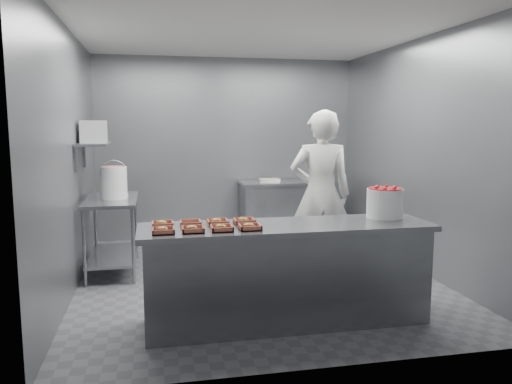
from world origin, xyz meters
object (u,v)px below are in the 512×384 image
(tray_4, at_px, (162,224))
(tray_5, at_px, (190,223))
(service_counter, at_px, (287,273))
(back_counter, at_px, (288,210))
(worker, at_px, (321,194))
(strawberry_tub, at_px, (385,202))
(glaze_bucket, at_px, (114,182))
(appliance, at_px, (94,132))
(tray_1, at_px, (193,229))
(prep_table, at_px, (112,223))
(tray_3, at_px, (250,227))
(tray_6, at_px, (217,222))
(tray_7, at_px, (244,221))
(tray_0, at_px, (163,230))
(tray_2, at_px, (221,228))

(tray_4, bearing_deg, tray_5, 0.00)
(service_counter, bearing_deg, back_counter, 74.52)
(worker, relative_size, strawberry_tub, 5.69)
(tray_4, xyz_separation_m, glaze_bucket, (-0.52, 1.78, 0.18))
(appliance, bearing_deg, worker, -18.72)
(back_counter, bearing_deg, tray_1, -117.25)
(prep_table, bearing_deg, appliance, 166.98)
(back_counter, bearing_deg, tray_3, -110.47)
(tray_6, xyz_separation_m, appliance, (-1.22, 1.86, 0.77))
(tray_6, distance_m, glaze_bucket, 2.05)
(tray_7, height_order, strawberry_tub, strawberry_tub)
(prep_table, distance_m, appliance, 1.11)
(prep_table, relative_size, back_counter, 0.80)
(glaze_bucket, bearing_deg, worker, -14.80)
(tray_4, distance_m, tray_7, 0.72)
(tray_6, xyz_separation_m, strawberry_tub, (1.60, -0.00, 0.13))
(tray_4, xyz_separation_m, worker, (1.84, 1.15, 0.05))
(back_counter, xyz_separation_m, tray_0, (-1.98, -3.38, 0.47))
(tray_5, relative_size, tray_6, 1.00)
(back_counter, bearing_deg, tray_0, -120.37)
(tray_4, bearing_deg, worker, 32.12)
(worker, bearing_deg, tray_1, 53.10)
(tray_1, height_order, tray_3, same)
(tray_5, bearing_deg, tray_6, -0.00)
(back_counter, xyz_separation_m, tray_5, (-1.74, -3.12, 0.47))
(service_counter, xyz_separation_m, worker, (0.75, 1.29, 0.52))
(back_counter, xyz_separation_m, tray_2, (-1.50, -3.38, 0.47))
(tray_3, bearing_deg, prep_table, 121.71)
(tray_4, height_order, tray_5, tray_4)
(tray_0, distance_m, tray_1, 0.24)
(tray_0, bearing_deg, tray_3, 0.00)
(prep_table, relative_size, appliance, 3.49)
(tray_5, relative_size, tray_7, 1.00)
(service_counter, relative_size, tray_4, 13.88)
(service_counter, xyz_separation_m, tray_0, (-1.08, -0.13, 0.47))
(tray_2, bearing_deg, tray_5, 131.64)
(tray_0, distance_m, tray_3, 0.72)
(tray_5, height_order, strawberry_tub, strawberry_tub)
(tray_5, distance_m, appliance, 2.24)
(glaze_bucket, bearing_deg, service_counter, -49.95)
(tray_6, bearing_deg, back_counter, 64.26)
(appliance, bearing_deg, glaze_bucket, -23.63)
(prep_table, distance_m, tray_3, 2.47)
(prep_table, height_order, strawberry_tub, strawberry_tub)
(prep_table, bearing_deg, tray_5, -65.96)
(service_counter, relative_size, appliance, 7.57)
(prep_table, xyz_separation_m, tray_7, (1.29, -1.82, 0.33))
(back_counter, distance_m, tray_7, 3.40)
(prep_table, bearing_deg, back_counter, 27.01)
(prep_table, height_order, tray_1, tray_1)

